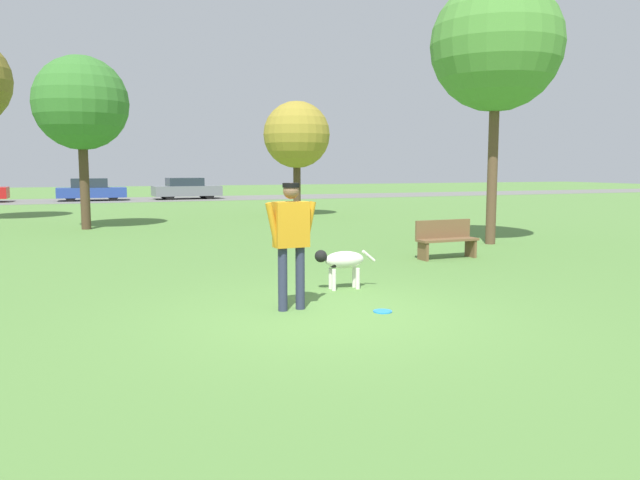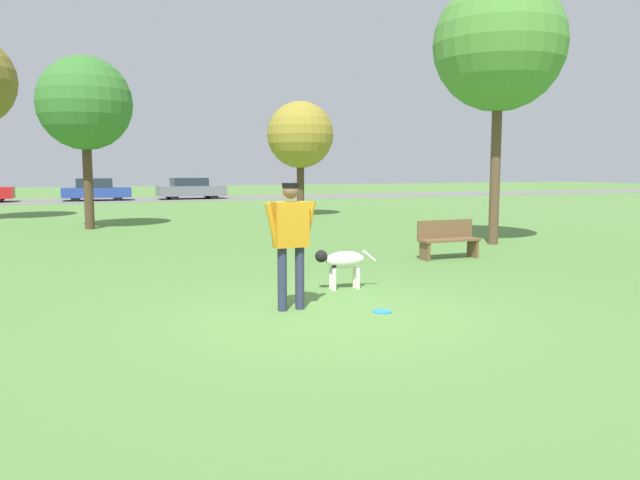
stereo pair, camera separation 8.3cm
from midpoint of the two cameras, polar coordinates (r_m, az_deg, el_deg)
name	(u,v)px [view 1 (the left image)]	position (r m, az deg, el deg)	size (l,w,h in m)	color
ground_plane	(329,315)	(8.51, 0.53, -6.87)	(120.00, 120.00, 0.00)	#56843D
far_road_strip	(129,200)	(39.81, -17.13, 3.53)	(120.00, 6.00, 0.01)	slate
person	(291,234)	(8.64, -2.92, 0.56)	(0.76, 0.25, 1.78)	#2D334C
dog	(341,261)	(10.19, 1.72, -1.95)	(1.06, 0.31, 0.66)	silver
frisbee	(383,311)	(8.71, 5.47, -6.52)	(0.26, 0.26, 0.02)	#268CE5
tree_mid_center	(81,104)	(21.46, -21.12, 11.55)	(2.95, 2.95, 5.47)	#4C3826
tree_far_right	(297,135)	(25.59, -2.24, 9.55)	(2.69, 2.69, 4.64)	#4C3826
tree_near_right	(496,46)	(17.00, 15.69, 16.72)	(3.31, 3.31, 6.70)	brown
parked_car_blue	(91,190)	(39.43, -20.26, 4.32)	(3.91, 1.77, 1.33)	#284293
parked_car_grey	(186,189)	(39.89, -12.19, 4.61)	(4.18, 2.02, 1.33)	slate
park_bench	(446,238)	(13.92, 11.26, 0.19)	(1.41, 0.44, 0.84)	brown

